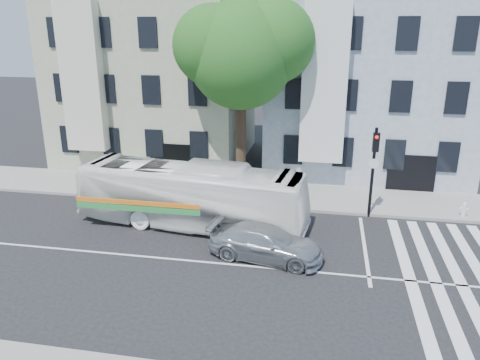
% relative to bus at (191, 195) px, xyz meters
% --- Properties ---
extents(ground, '(120.00, 120.00, 0.00)m').
position_rel_bus_xyz_m(ground, '(1.40, -3.39, -1.51)').
color(ground, black).
rests_on(ground, ground).
extents(sidewalk_far, '(80.00, 4.00, 0.15)m').
position_rel_bus_xyz_m(sidewalk_far, '(1.40, 4.61, -1.44)').
color(sidewalk_far, gray).
rests_on(sidewalk_far, ground).
extents(building_left, '(12.00, 10.00, 11.00)m').
position_rel_bus_xyz_m(building_left, '(-5.60, 11.61, 3.99)').
color(building_left, '#9CA389').
rests_on(building_left, ground).
extents(building_right, '(12.00, 10.00, 11.00)m').
position_rel_bus_xyz_m(building_right, '(8.40, 11.61, 3.99)').
color(building_right, '#8A94A4').
rests_on(building_right, ground).
extents(street_tree, '(7.30, 5.90, 11.10)m').
position_rel_bus_xyz_m(street_tree, '(1.46, 5.34, 6.32)').
color(street_tree, '#2D2116').
rests_on(street_tree, ground).
extents(bus, '(3.83, 11.08, 3.02)m').
position_rel_bus_xyz_m(bus, '(0.00, 0.00, 0.00)').
color(bus, white).
rests_on(bus, ground).
extents(sedan, '(2.63, 4.92, 1.36)m').
position_rel_bus_xyz_m(sedan, '(3.85, -2.58, -0.83)').
color(sedan, '#B7BBBF').
rests_on(sedan, ground).
extents(hedge, '(8.54, 1.54, 0.70)m').
position_rel_bus_xyz_m(hedge, '(-1.80, 3.41, -1.01)').
color(hedge, '#225E1E').
rests_on(hedge, sidewalk_far).
extents(traffic_signal, '(0.47, 0.54, 4.48)m').
position_rel_bus_xyz_m(traffic_signal, '(8.31, 2.55, 1.38)').
color(traffic_signal, black).
rests_on(traffic_signal, ground).
extents(fire_hydrant, '(0.41, 0.26, 0.72)m').
position_rel_bus_xyz_m(fire_hydrant, '(12.83, 3.18, -0.99)').
color(fire_hydrant, silver).
rests_on(fire_hydrant, sidewalk_far).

